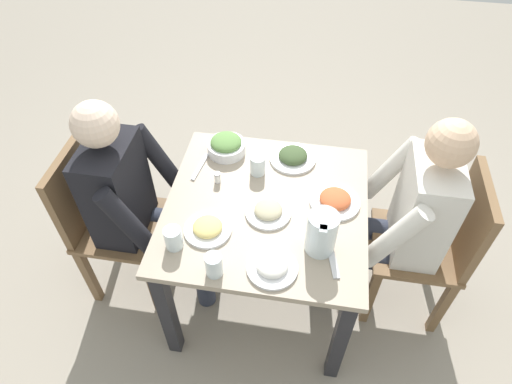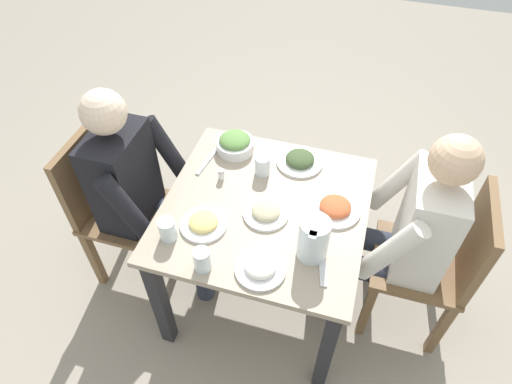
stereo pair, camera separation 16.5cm
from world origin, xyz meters
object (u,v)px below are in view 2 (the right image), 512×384
at_px(salad_bowl, 235,143).
at_px(plate_dolmas, 300,160).
at_px(water_pitcher, 314,239).
at_px(plate_rice_curry, 335,208).
at_px(dining_table, 265,224).
at_px(plate_fries, 204,223).
at_px(water_glass_center, 262,165).
at_px(diner_near, 401,230).
at_px(chair_far, 112,203).
at_px(salt_shaker, 221,174).
at_px(plate_yoghurt, 260,267).
at_px(plate_beans, 266,212).
at_px(water_glass_far_right, 168,229).
at_px(water_glass_by_pitcher, 202,260).
at_px(diner_far, 144,191).
at_px(chair_near, 439,261).

relative_size(salad_bowl, plate_dolmas, 0.83).
xyz_separation_m(water_pitcher, plate_rice_curry, (0.25, -0.05, -0.08)).
relative_size(dining_table, plate_fries, 4.41).
bearing_deg(dining_table, water_glass_center, 19.40).
bearing_deg(diner_near, water_pitcher, 129.22).
xyz_separation_m(water_pitcher, plate_dolmas, (0.50, 0.16, -0.08)).
xyz_separation_m(chair_far, salt_shaker, (0.12, -0.55, 0.24)).
relative_size(plate_dolmas, plate_yoghurt, 1.11).
bearing_deg(diner_near, plate_beans, 103.38).
distance_m(plate_yoghurt, water_glass_center, 0.53).
xyz_separation_m(plate_rice_curry, water_glass_center, (0.13, 0.36, 0.03)).
bearing_deg(salad_bowl, water_pitcher, -136.00).
xyz_separation_m(plate_yoghurt, salt_shaker, (0.42, 0.31, 0.01)).
height_order(water_glass_far_right, water_glass_by_pitcher, water_glass_by_pitcher).
xyz_separation_m(water_glass_far_right, salt_shaker, (0.38, -0.09, -0.02)).
distance_m(plate_beans, water_glass_far_right, 0.42).
distance_m(chair_far, diner_far, 0.25).
distance_m(salad_bowl, water_glass_by_pitcher, 0.69).
height_order(plate_yoghurt, water_glass_by_pitcher, water_glass_by_pitcher).
bearing_deg(salad_bowl, plate_dolmas, -90.24).
bearing_deg(plate_yoghurt, water_pitcher, -52.72).
xyz_separation_m(chair_far, diner_near, (0.11, -1.37, 0.15)).
xyz_separation_m(plate_dolmas, plate_rice_curry, (-0.25, -0.21, -0.00)).
relative_size(salad_bowl, water_glass_center, 1.93).
height_order(chair_near, chair_far, same).
xyz_separation_m(plate_dolmas, plate_beans, (-0.36, 0.07, -0.00)).
height_order(diner_near, plate_dolmas, diner_near).
bearing_deg(chair_near, water_glass_by_pitcher, 116.36).
relative_size(plate_fries, plate_rice_curry, 0.90).
height_order(salad_bowl, plate_yoghurt, salad_bowl).
bearing_deg(water_glass_far_right, water_glass_center, -29.20).
relative_size(water_pitcher, water_glass_center, 2.00).
bearing_deg(salad_bowl, plate_yoghurt, -153.71).
xyz_separation_m(chair_far, plate_fries, (-0.16, -0.57, 0.23)).
distance_m(plate_rice_curry, water_glass_by_pitcher, 0.62).
height_order(water_pitcher, plate_beans, water_pitcher).
distance_m(chair_far, water_glass_far_right, 0.59).
height_order(chair_far, plate_rice_curry, chair_far).
distance_m(plate_dolmas, water_glass_center, 0.19).
bearing_deg(diner_near, plate_fries, 108.41).
relative_size(dining_table, chair_far, 0.99).
relative_size(plate_yoghurt, plate_rice_curry, 0.91).
bearing_deg(salad_bowl, chair_far, 120.98).
xyz_separation_m(chair_far, plate_rice_curry, (0.08, -1.08, 0.23)).
relative_size(diner_near, plate_rice_curry, 5.34).
bearing_deg(plate_beans, plate_fries, 119.50).
bearing_deg(water_pitcher, plate_yoghurt, 127.28).
height_order(plate_rice_curry, salt_shaker, salt_shaker).
height_order(dining_table, chair_near, chair_near).
bearing_deg(plate_fries, water_glass_far_right, 130.52).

